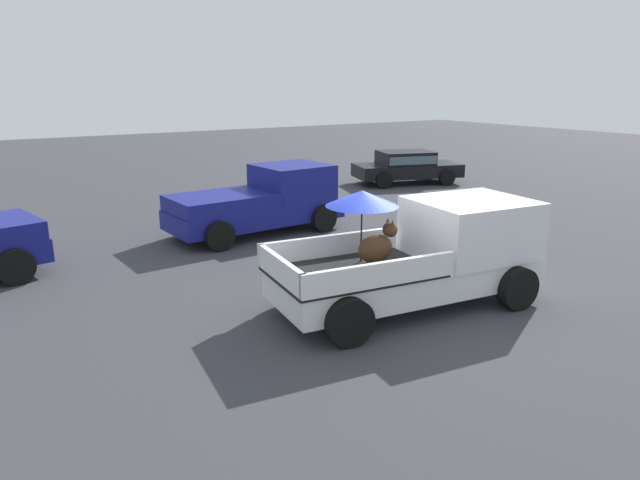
{
  "coord_description": "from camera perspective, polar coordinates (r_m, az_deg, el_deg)",
  "views": [
    {
      "loc": [
        -6.73,
        -7.46,
        4.02
      ],
      "look_at": [
        -1.0,
        1.42,
        1.1
      ],
      "focal_mm": 32.04,
      "sensor_mm": 36.0,
      "label": 1
    }
  ],
  "objects": [
    {
      "name": "ground_plane",
      "position": [
        10.82,
        8.58,
        -6.54
      ],
      "size": [
        80.0,
        80.0,
        0.0
      ],
      "primitive_type": "plane",
      "color": "#38383D"
    },
    {
      "name": "pickup_truck_main",
      "position": [
        10.77,
        10.71,
        -1.28
      ],
      "size": [
        5.24,
        2.75,
        2.19
      ],
      "rotation": [
        0.0,
        0.0,
        -0.12
      ],
      "color": "black",
      "rests_on": "ground"
    },
    {
      "name": "pickup_truck_red",
      "position": [
        15.8,
        -5.78,
        3.88
      ],
      "size": [
        4.9,
        2.4,
        1.8
      ],
      "rotation": [
        0.0,
        0.0,
        0.06
      ],
      "color": "black",
      "rests_on": "ground"
    },
    {
      "name": "parked_sedan_near",
      "position": [
        23.82,
        8.63,
        7.37
      ],
      "size": [
        4.63,
        2.99,
        1.33
      ],
      "rotation": [
        0.0,
        0.0,
        -0.31
      ],
      "color": "black",
      "rests_on": "ground"
    }
  ]
}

